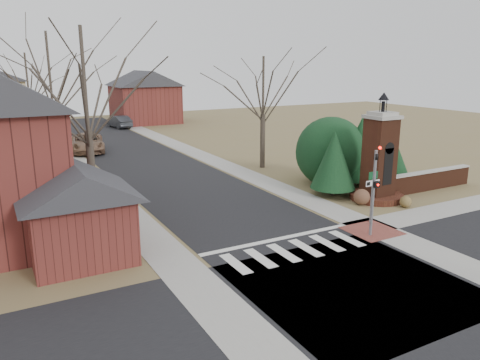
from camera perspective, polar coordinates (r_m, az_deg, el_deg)
ground at (r=20.67m, az=7.99°, el=-9.26°), size 120.00×120.00×0.00m
main_street at (r=39.71m, az=-11.15°, el=2.07°), size 8.00×70.00×0.01m
cross_street at (r=18.58m, az=13.60°, el=-12.34°), size 120.00×8.00×0.01m
crosswalk_zone at (r=21.26m, az=6.70°, el=-8.51°), size 8.00×2.20×0.02m
stop_bar at (r=22.40m, az=4.48°, el=-7.23°), size 8.00×0.35×0.02m
sidewalk_right_main at (r=41.50m, az=-4.30°, el=2.84°), size 2.00×60.00×0.02m
sidewalk_left at (r=38.53m, az=-18.53°, el=1.23°), size 2.00×60.00×0.02m
curb_apron at (r=24.32m, az=15.78°, el=-5.98°), size 2.40×2.40×0.02m
traffic_signal_pole at (r=22.94m, az=16.05°, el=-0.48°), size 0.28×0.41×4.50m
sign_post at (r=24.95m, az=15.82°, el=-0.80°), size 0.90×0.07×2.75m
brick_gate_monument at (r=29.32m, az=16.57°, el=1.78°), size 3.20×3.20×6.47m
brick_garden_wall at (r=32.93m, az=21.94°, el=-0.03°), size 7.50×0.50×1.30m
garage_left at (r=20.71m, az=-19.17°, el=-3.29°), size 4.80×4.80×4.29m
house_distant_right at (r=66.20m, az=-11.57°, el=10.03°), size 8.80×8.80×7.30m
evergreen_near at (r=29.53m, az=11.37°, el=2.45°), size 2.80×2.80×4.10m
evergreen_mid at (r=32.52m, az=14.53°, el=3.88°), size 3.40×3.40×4.70m
evergreen_far at (r=33.35m, az=18.15°, el=2.65°), size 2.40×2.40×3.30m
evergreen_mass at (r=32.53m, az=11.02°, el=3.72°), size 4.80×4.80×4.80m
bare_tree_0 at (r=24.54m, az=-18.52°, el=12.37°), size 8.05×8.05×11.15m
bare_tree_1 at (r=37.39m, az=-22.30°, el=12.97°), size 8.40×8.40×11.64m
bare_tree_2 at (r=50.29m, az=-24.57°, el=11.67°), size 7.35×7.35×10.19m
bare_tree_3 at (r=36.47m, az=2.86°, el=11.87°), size 7.00×7.00×9.70m
pickup_truck at (r=45.86m, az=-18.10°, el=4.34°), size 3.83×6.56×1.72m
distant_car at (r=61.70m, az=-14.51°, el=6.90°), size 2.32×4.95×1.57m
dry_shrub_left at (r=28.37m, az=14.61°, el=-2.02°), size 0.95×0.95×0.95m
dry_shrub_right at (r=28.65m, az=19.54°, el=-2.51°), size 0.68×0.68×0.68m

